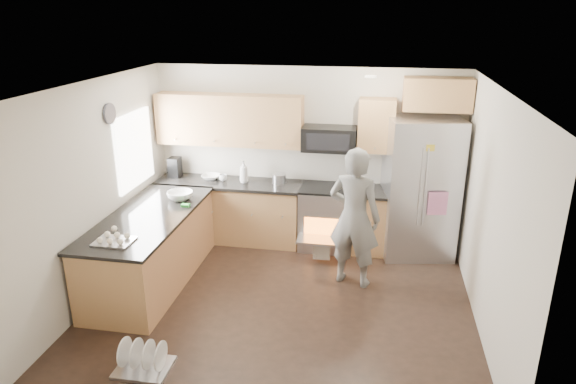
% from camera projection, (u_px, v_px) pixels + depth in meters
% --- Properties ---
extents(ground, '(4.50, 4.50, 0.00)m').
position_uv_depth(ground, '(282.00, 303.00, 6.21)').
color(ground, black).
rests_on(ground, ground).
extents(room_shell, '(4.54, 4.04, 2.62)m').
position_uv_depth(room_shell, '(278.00, 170.00, 5.66)').
color(room_shell, beige).
rests_on(room_shell, ground).
extents(back_cabinet_run, '(4.45, 0.64, 2.50)m').
position_uv_depth(back_cabinet_run, '(265.00, 180.00, 7.60)').
color(back_cabinet_run, '#A26940').
rests_on(back_cabinet_run, ground).
extents(peninsula, '(0.96, 2.36, 1.03)m').
position_uv_depth(peninsula, '(151.00, 248.00, 6.57)').
color(peninsula, '#A26940').
rests_on(peninsula, ground).
extents(stove_range, '(0.76, 0.97, 1.79)m').
position_uv_depth(stove_range, '(327.00, 203.00, 7.49)').
color(stove_range, '#B7B7BC').
rests_on(stove_range, ground).
extents(refrigerator, '(1.09, 0.91, 1.99)m').
position_uv_depth(refrigerator, '(420.00, 188.00, 7.17)').
color(refrigerator, '#B7B7BC').
rests_on(refrigerator, ground).
extents(person, '(0.75, 0.59, 1.81)m').
position_uv_depth(person, '(354.00, 218.00, 6.39)').
color(person, gray).
rests_on(person, ground).
extents(dish_rack, '(0.53, 0.42, 0.33)m').
position_uv_depth(dish_rack, '(143.00, 361.00, 5.05)').
color(dish_rack, '#B7B7BC').
rests_on(dish_rack, ground).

